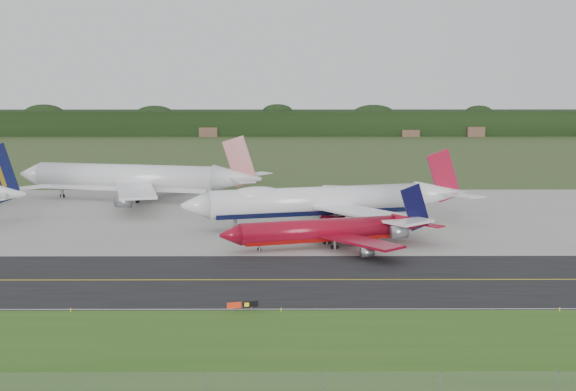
# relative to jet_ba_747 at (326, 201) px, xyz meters

# --- Properties ---
(ground) EXTENTS (600.00, 600.00, 0.00)m
(ground) POSITION_rel_jet_ba_747_xyz_m (-10.77, -39.49, -5.32)
(ground) COLOR #3A4C23
(ground) RESTS_ON ground
(grass_verge) EXTENTS (400.00, 30.00, 0.01)m
(grass_verge) POSITION_rel_jet_ba_747_xyz_m (-10.77, -74.49, -5.32)
(grass_verge) COLOR #2D5E1B
(grass_verge) RESTS_ON ground
(taxiway) EXTENTS (400.00, 32.00, 0.02)m
(taxiway) POSITION_rel_jet_ba_747_xyz_m (-10.77, -43.49, -5.31)
(taxiway) COLOR black
(taxiway) RESTS_ON ground
(apron) EXTENTS (400.00, 78.00, 0.01)m
(apron) POSITION_rel_jet_ba_747_xyz_m (-10.77, 11.51, -5.31)
(apron) COLOR gray
(apron) RESTS_ON ground
(taxiway_centreline) EXTENTS (400.00, 0.40, 0.00)m
(taxiway_centreline) POSITION_rel_jet_ba_747_xyz_m (-10.77, -43.49, -5.29)
(taxiway_centreline) COLOR gold
(taxiway_centreline) RESTS_ON taxiway
(taxiway_edge_line) EXTENTS (400.00, 0.25, 0.00)m
(taxiway_edge_line) POSITION_rel_jet_ba_747_xyz_m (-10.77, -58.99, -5.29)
(taxiway_edge_line) COLOR silver
(taxiway_edge_line) RESTS_ON taxiway
(perimeter_fence) EXTENTS (320.00, 0.10, 320.00)m
(perimeter_fence) POSITION_rel_jet_ba_747_xyz_m (-10.77, -87.49, -4.22)
(perimeter_fence) COLOR slate
(perimeter_fence) RESTS_ON ground
(horizon_treeline) EXTENTS (700.00, 25.00, 12.00)m
(horizon_treeline) POSITION_rel_jet_ba_747_xyz_m (-10.77, 234.28, 0.15)
(horizon_treeline) COLOR black
(horizon_treeline) RESTS_ON ground
(jet_ba_747) EXTENTS (61.52, 50.03, 15.64)m
(jet_ba_747) POSITION_rel_jet_ba_747_xyz_m (0.00, 0.00, 0.00)
(jet_ba_747) COLOR white
(jet_ba_747) RESTS_ON ground
(jet_red_737) EXTENTS (40.66, 32.43, 11.15)m
(jet_red_737) POSITION_rel_jet_ba_747_xyz_m (-0.09, -19.86, -2.24)
(jet_red_737) COLOR maroon
(jet_red_737) RESTS_ON ground
(jet_star_tail) EXTENTS (63.30, 52.14, 16.79)m
(jet_star_tail) POSITION_rel_jet_ba_747_xyz_m (-44.89, 32.48, 0.27)
(jet_star_tail) COLOR silver
(jet_star_tail) RESTS_ON ground
(taxiway_sign) EXTENTS (4.21, 1.27, 1.44)m
(taxiway_sign) POSITION_rel_jet_ba_747_xyz_m (-14.28, -60.24, -4.31)
(taxiway_sign) COLOR slate
(taxiway_sign) RESTS_ON ground
(edge_marker_left) EXTENTS (0.16, 0.16, 0.50)m
(edge_marker_left) POSITION_rel_jet_ba_747_xyz_m (-37.59, -59.99, -5.07)
(edge_marker_left) COLOR yellow
(edge_marker_left) RESTS_ON ground
(edge_marker_center) EXTENTS (0.16, 0.16, 0.50)m
(edge_marker_center) POSITION_rel_jet_ba_747_xyz_m (-9.05, -59.99, -5.07)
(edge_marker_center) COLOR yellow
(edge_marker_center) RESTS_ON ground
(edge_marker_right) EXTENTS (0.16, 0.16, 0.50)m
(edge_marker_right) POSITION_rel_jet_ba_747_xyz_m (28.80, -59.99, -5.07)
(edge_marker_right) COLOR yellow
(edge_marker_right) RESTS_ON ground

